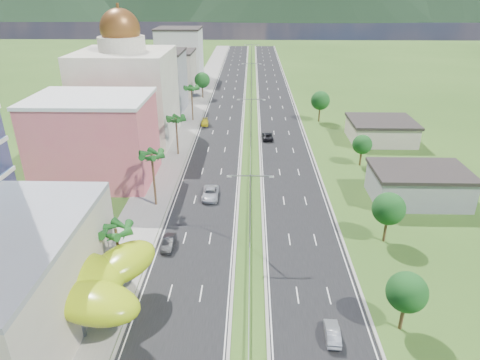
{
  "coord_description": "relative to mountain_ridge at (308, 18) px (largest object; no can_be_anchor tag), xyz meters",
  "views": [
    {
      "loc": [
        -0.01,
        -40.0,
        33.21
      ],
      "look_at": [
        -1.52,
        16.96,
        7.0
      ],
      "focal_mm": 32.0,
      "sensor_mm": 36.0,
      "label": 1
    }
  ],
  "objects": [
    {
      "name": "ground",
      "position": [
        -60.0,
        -450.0,
        0.0
      ],
      "size": [
        500.0,
        500.0,
        0.0
      ],
      "primitive_type": "plane",
      "color": "#2D5119",
      "rests_on": "ground"
    },
    {
      "name": "road_left",
      "position": [
        -67.5,
        -360.0,
        0.02
      ],
      "size": [
        11.0,
        260.0,
        0.04
      ],
      "primitive_type": "cube",
      "color": "black",
      "rests_on": "ground"
    },
    {
      "name": "road_right",
      "position": [
        -52.5,
        -360.0,
        0.02
      ],
      "size": [
        11.0,
        260.0,
        0.04
      ],
      "primitive_type": "cube",
      "color": "black",
      "rests_on": "ground"
    },
    {
      "name": "sidewalk_left",
      "position": [
        -77.0,
        -360.0,
        0.06
      ],
      "size": [
        7.0,
        260.0,
        0.12
      ],
      "primitive_type": "cube",
      "color": "gray",
      "rests_on": "ground"
    },
    {
      "name": "median_guardrail",
      "position": [
        -60.0,
        -378.01,
        0.62
      ],
      "size": [
        0.1,
        216.06,
        0.76
      ],
      "color": "gray",
      "rests_on": "ground"
    },
    {
      "name": "streetlight_median_b",
      "position": [
        -60.0,
        -440.0,
        6.75
      ],
      "size": [
        6.04,
        0.25,
        11.0
      ],
      "color": "gray",
      "rests_on": "ground"
    },
    {
      "name": "streetlight_median_c",
      "position": [
        -60.0,
        -400.0,
        6.75
      ],
      "size": [
        6.04,
        0.25,
        11.0
      ],
      "color": "gray",
      "rests_on": "ground"
    },
    {
      "name": "streetlight_median_d",
      "position": [
        -60.0,
        -355.0,
        6.75
      ],
      "size": [
        6.04,
        0.25,
        11.0
      ],
      "color": "gray",
      "rests_on": "ground"
    },
    {
      "name": "streetlight_median_e",
      "position": [
        -60.0,
        -310.0,
        6.75
      ],
      "size": [
        6.04,
        0.25,
        11.0
      ],
      "color": "gray",
      "rests_on": "ground"
    },
    {
      "name": "lime_canopy",
      "position": [
        -80.0,
        -454.0,
        4.99
      ],
      "size": [
        18.0,
        15.0,
        7.4
      ],
      "color": "#9EBA12",
      "rests_on": "ground"
    },
    {
      "name": "pink_shophouse",
      "position": [
        -88.0,
        -418.0,
        7.5
      ],
      "size": [
        20.0,
        15.0,
        15.0
      ],
      "primitive_type": "cube",
      "color": "#D95969",
      "rests_on": "ground"
    },
    {
      "name": "domed_building",
      "position": [
        -88.0,
        -395.0,
        11.35
      ],
      "size": [
        20.0,
        20.0,
        28.7
      ],
      "color": "beige",
      "rests_on": "ground"
    },
    {
      "name": "midrise_grey",
      "position": [
        -87.0,
        -370.0,
        8.0
      ],
      "size": [
        16.0,
        15.0,
        16.0
      ],
      "primitive_type": "cube",
      "color": "gray",
      "rests_on": "ground"
    },
    {
      "name": "midrise_beige",
      "position": [
        -87.0,
        -348.0,
        6.5
      ],
      "size": [
        16.0,
        15.0,
        13.0
      ],
      "primitive_type": "cube",
      "color": "#B9AC99",
      "rests_on": "ground"
    },
    {
      "name": "midrise_white",
      "position": [
        -87.0,
        -325.0,
        9.0
      ],
      "size": [
        16.0,
        15.0,
        18.0
      ],
      "primitive_type": "cube",
      "color": "silver",
      "rests_on": "ground"
    },
    {
      "name": "shed_near",
      "position": [
        -32.0,
        -425.0,
        2.5
      ],
      "size": [
        15.0,
        10.0,
        5.0
      ],
      "primitive_type": "cube",
      "color": "gray",
      "rests_on": "ground"
    },
    {
      "name": "shed_far",
      "position": [
        -30.0,
        -395.0,
        2.2
      ],
      "size": [
        14.0,
        12.0,
        4.4
      ],
      "primitive_type": "cube",
      "color": "#B9AC99",
      "rests_on": "ground"
    },
    {
      "name": "palm_tree_b",
      "position": [
        -75.5,
        -448.0,
        7.06
      ],
      "size": [
        3.6,
        3.6,
        8.1
      ],
      "color": "#47301C",
      "rests_on": "ground"
    },
    {
      "name": "palm_tree_c",
      "position": [
        -75.5,
        -428.0,
        8.5
      ],
      "size": [
        3.6,
        3.6,
        9.6
      ],
      "color": "#47301C",
      "rests_on": "ground"
    },
    {
      "name": "palm_tree_d",
      "position": [
        -75.5,
        -405.0,
        7.54
      ],
      "size": [
        3.6,
        3.6,
        8.6
      ],
      "color": "#47301C",
      "rests_on": "ground"
    },
    {
      "name": "palm_tree_e",
      "position": [
        -75.5,
        -380.0,
        8.31
      ],
      "size": [
        3.6,
        3.6,
        9.4
      ],
      "color": "#47301C",
      "rests_on": "ground"
    },
    {
      "name": "leafy_tree_lfar",
      "position": [
        -75.5,
        -355.0,
        5.58
      ],
      "size": [
        4.9,
        4.9,
        8.05
      ],
      "color": "#47301C",
      "rests_on": "ground"
    },
    {
      "name": "leafy_tree_ra",
      "position": [
        -44.0,
        -455.0,
        4.78
      ],
      "size": [
        4.2,
        4.2,
        6.9
      ],
      "color": "#47301C",
      "rests_on": "ground"
    },
    {
      "name": "leafy_tree_rb",
      "position": [
        -41.0,
        -438.0,
        5.18
      ],
      "size": [
        4.55,
        4.55,
        7.47
      ],
      "color": "#47301C",
      "rests_on": "ground"
    },
    {
      "name": "leafy_tree_rc",
      "position": [
        -38.0,
        -410.0,
        4.37
      ],
      "size": [
        3.85,
        3.85,
        6.33
      ],
      "color": "#47301C",
      "rests_on": "ground"
    },
    {
      "name": "leafy_tree_rd",
      "position": [
        -42.0,
        -380.0,
        5.58
      ],
      "size": [
        4.9,
        4.9,
        8.05
      ],
      "color": "#47301C",
      "rests_on": "ground"
    },
    {
      "name": "mountain_ridge",
      "position": [
        0.0,
        0.0,
        0.0
      ],
      "size": [
        860.0,
        140.0,
        90.0
      ],
      "primitive_type": null,
      "color": "black",
      "rests_on": "ground"
    },
    {
      "name": "car_dark_left",
      "position": [
        -71.15,
        -440.45,
        0.76
      ],
      "size": [
        1.53,
        4.35,
        1.43
      ],
      "primitive_type": "imported",
      "rotation": [
        0.0,
        0.0,
        -0.0
      ],
      "color": "black",
      "rests_on": "road_left"
    },
    {
      "name": "car_silver_mid_left",
      "position": [
        -66.76,
        -425.22,
        0.84
      ],
      "size": [
        2.69,
        5.78,
        1.6
      ],
      "primitive_type": "imported",
      "rotation": [
        0.0,
        0.0,
        0.01
      ],
      "color": "#AEB0B6",
      "rests_on": "road_left"
    },
    {
      "name": "car_yellow_far_left",
      "position": [
        -71.92,
        -383.93,
        0.68
      ],
      "size": [
        2.16,
        4.55,
        1.28
      ],
      "primitive_type": "imported",
      "rotation": [
        0.0,
        0.0,
        0.08
      ],
      "color": "gold",
      "rests_on": "road_left"
    },
    {
      "name": "car_silver_right",
      "position": [
        -51.42,
        -456.58,
        0.71
      ],
      "size": [
        1.6,
        4.1,
        1.33
      ],
      "primitive_type": "imported",
      "rotation": [
        0.0,
        0.0,
        3.09
      ],
      "color": "#96989D",
      "rests_on": "road_right"
    },
    {
      "name": "car_dark_far_right",
      "position": [
        -56.12,
        -394.72,
        0.78
      ],
      "size": [
        2.78,
        5.47,
        1.48
      ],
      "primitive_type": "imported",
      "rotation": [
        0.0,
        0.0,
        3.2
      ],
      "color": "black",
      "rests_on": "road_right"
    }
  ]
}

